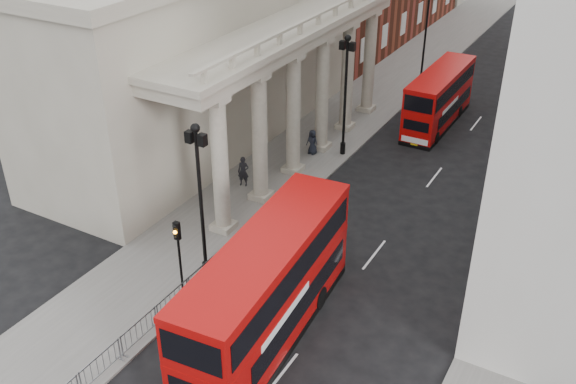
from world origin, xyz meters
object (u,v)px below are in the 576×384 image
at_px(bus_near, 268,288).
at_px(bus_far, 439,97).
at_px(traffic_light, 178,247).
at_px(pedestrian_c, 312,142).
at_px(lamp_post_south, 200,193).
at_px(pedestrian_b, 293,149).
at_px(lamp_post_north, 426,30).
at_px(pedestrian_a, 243,171).
at_px(lamp_post_mid, 346,88).

height_order(bus_near, bus_far, bus_near).
xyz_separation_m(traffic_light, pedestrian_c, (-1.93, 16.97, -2.11)).
height_order(lamp_post_south, bus_far, lamp_post_south).
bearing_deg(bus_far, lamp_post_south, -98.99).
xyz_separation_m(bus_near, bus_far, (-0.96, 26.42, -0.45)).
relative_size(bus_near, pedestrian_b, 6.84).
height_order(bus_near, pedestrian_c, bus_near).
bearing_deg(traffic_light, pedestrian_c, 96.48).
height_order(traffic_light, bus_near, bus_near).
bearing_deg(bus_near, pedestrian_c, 107.20).
distance_m(lamp_post_south, traffic_light, 2.71).
xyz_separation_m(lamp_post_north, bus_near, (4.92, -34.09, -2.25)).
bearing_deg(pedestrian_a, pedestrian_b, 60.40).
distance_m(traffic_light, pedestrian_c, 17.21).
distance_m(lamp_post_north, traffic_light, 34.07).
relative_size(lamp_post_south, bus_far, 0.85).
bearing_deg(bus_near, lamp_post_south, 152.55).
xyz_separation_m(bus_near, pedestrian_b, (-7.36, 15.38, -1.67)).
distance_m(bus_far, pedestrian_b, 12.82).
bearing_deg(bus_far, lamp_post_mid, -115.20).
bearing_deg(lamp_post_south, pedestrian_b, 100.42).
distance_m(lamp_post_north, bus_near, 34.52).
relative_size(traffic_light, pedestrian_a, 2.23).
bearing_deg(pedestrian_c, traffic_light, -73.88).
distance_m(lamp_post_mid, pedestrian_c, 4.44).
bearing_deg(lamp_post_south, traffic_light, -87.16).
xyz_separation_m(bus_near, pedestrian_a, (-8.41, 10.91, -1.58)).
bearing_deg(pedestrian_b, lamp_post_north, -89.55).
distance_m(bus_far, pedestrian_a, 17.24).
bearing_deg(pedestrian_c, lamp_post_mid, 39.56).
height_order(lamp_post_mid, pedestrian_b, lamp_post_mid).
distance_m(bus_near, pedestrian_b, 17.13).
relative_size(lamp_post_south, pedestrian_c, 4.73).
bearing_deg(pedestrian_a, lamp_post_south, -84.84).
relative_size(traffic_light, bus_far, 0.44).
height_order(lamp_post_north, pedestrian_c, lamp_post_north).
relative_size(traffic_light, pedestrian_c, 2.45).
xyz_separation_m(lamp_post_south, pedestrian_c, (-1.83, 14.95, -3.91)).
distance_m(lamp_post_south, lamp_post_mid, 16.00).
bearing_deg(traffic_light, lamp_post_north, 90.17).
height_order(bus_near, pedestrian_a, bus_near).
height_order(lamp_post_mid, traffic_light, lamp_post_mid).
bearing_deg(bus_far, bus_near, -87.66).
height_order(lamp_post_mid, lamp_post_north, same).
distance_m(lamp_post_mid, traffic_light, 18.11).
bearing_deg(bus_far, pedestrian_b, -119.86).
bearing_deg(lamp_post_mid, lamp_post_north, 90.00).
bearing_deg(lamp_post_north, pedestrian_b, -97.44).
bearing_deg(lamp_post_north, lamp_post_mid, -90.00).
relative_size(bus_far, pedestrian_a, 5.07).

